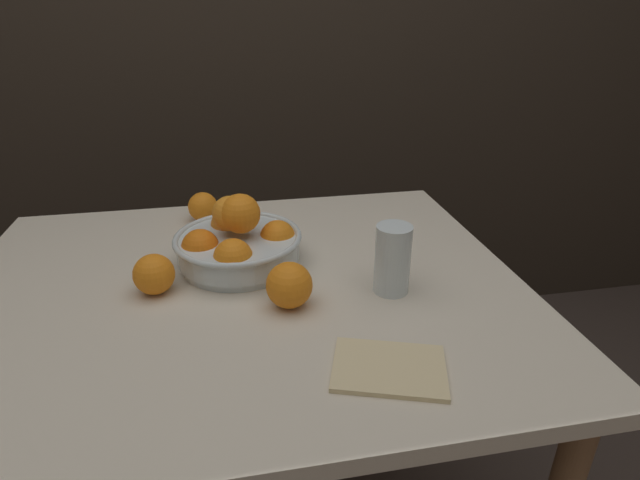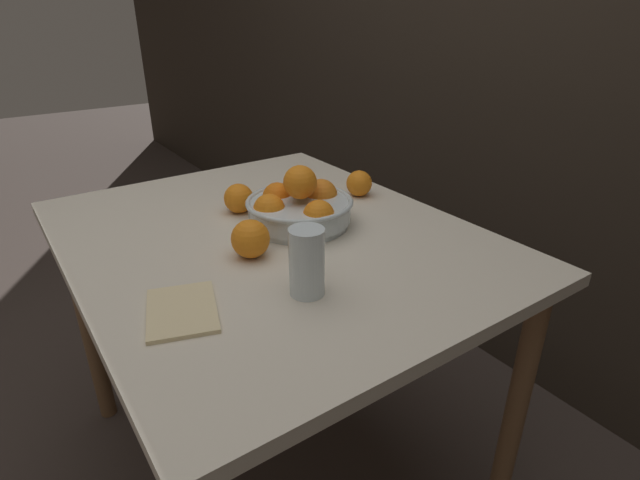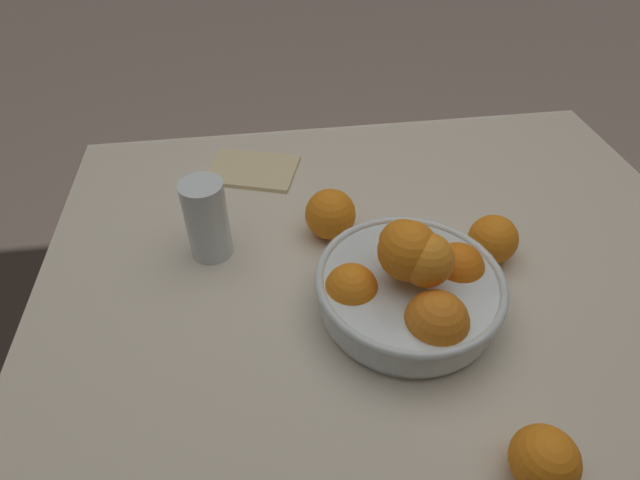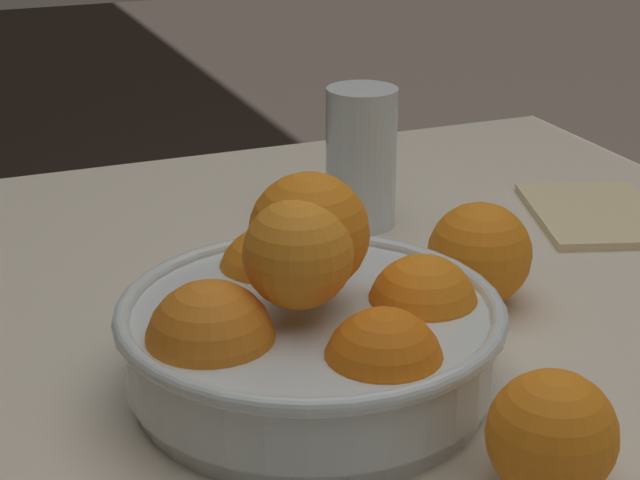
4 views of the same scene
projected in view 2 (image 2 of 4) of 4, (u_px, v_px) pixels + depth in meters
ground_plane at (281, 456)px, 1.51m from camera, size 12.00×12.00×0.00m
dining_table at (271, 266)px, 1.22m from camera, size 1.09×0.88×0.75m
fruit_bowl at (300, 206)px, 1.21m from camera, size 0.26×0.26×0.15m
juice_glass at (307, 266)px, 0.92m from camera, size 0.07×0.07×0.13m
orange_loose_near_bowl at (359, 183)px, 1.40m from camera, size 0.07×0.07×0.07m
orange_loose_front at (237, 199)px, 1.28m from camera, size 0.08×0.08×0.08m
orange_loose_aside at (250, 239)px, 1.06m from camera, size 0.08×0.08×0.08m
napkin at (182, 310)px, 0.88m from camera, size 0.20×0.17×0.01m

